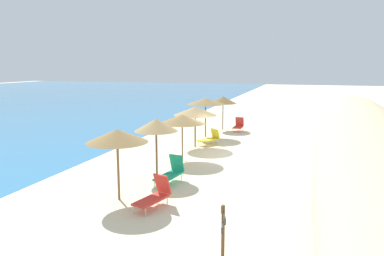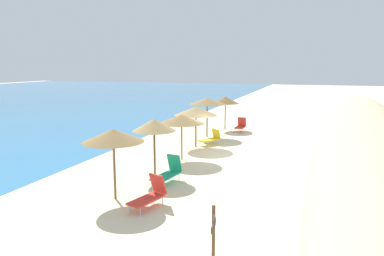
{
  "view_description": "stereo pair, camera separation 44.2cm",
  "coord_description": "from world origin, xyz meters",
  "px_view_note": "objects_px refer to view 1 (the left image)",
  "views": [
    {
      "loc": [
        -19.8,
        -4.73,
        5.08
      ],
      "look_at": [
        0.09,
        1.58,
        1.52
      ],
      "focal_mm": 34.65,
      "sensor_mm": 36.0,
      "label": 1
    },
    {
      "loc": [
        -19.66,
        -5.15,
        5.08
      ],
      "look_at": [
        0.09,
        1.58,
        1.52
      ],
      "focal_mm": 34.65,
      "sensor_mm": 36.0,
      "label": 2
    }
  ],
  "objects_px": {
    "beach_umbrella_1": "(156,125)",
    "wooden_signpost": "(223,227)",
    "beach_umbrella_3": "(195,111)",
    "lounge_chair_1": "(210,138)",
    "beach_umbrella_5": "(223,100)",
    "beach_umbrella_4": "(206,101)",
    "lounge_chair_0": "(155,195)",
    "beach_umbrella_2": "(182,119)",
    "lounge_chair_2": "(171,172)",
    "beach_umbrella_0": "(117,136)",
    "lounge_chair_3": "(239,125)"
  },
  "relations": [
    {
      "from": "beach_umbrella_5",
      "to": "lounge_chair_1",
      "type": "height_order",
      "value": "beach_umbrella_5"
    },
    {
      "from": "lounge_chair_2",
      "to": "wooden_signpost",
      "type": "bearing_deg",
      "value": 131.49
    },
    {
      "from": "beach_umbrella_4",
      "to": "lounge_chair_1",
      "type": "distance_m",
      "value": 3.41
    },
    {
      "from": "beach_umbrella_2",
      "to": "beach_umbrella_1",
      "type": "bearing_deg",
      "value": 178.47
    },
    {
      "from": "lounge_chair_0",
      "to": "lounge_chair_3",
      "type": "height_order",
      "value": "lounge_chair_0"
    },
    {
      "from": "beach_umbrella_4",
      "to": "lounge_chair_1",
      "type": "height_order",
      "value": "beach_umbrella_4"
    },
    {
      "from": "lounge_chair_0",
      "to": "beach_umbrella_5",
      "type": "bearing_deg",
      "value": -70.85
    },
    {
      "from": "beach_umbrella_5",
      "to": "wooden_signpost",
      "type": "xyz_separation_m",
      "value": [
        -19.61,
        -4.5,
        -1.44
      ]
    },
    {
      "from": "lounge_chair_0",
      "to": "wooden_signpost",
      "type": "xyz_separation_m",
      "value": [
        -2.81,
        -3.15,
        0.45
      ]
    },
    {
      "from": "beach_umbrella_0",
      "to": "wooden_signpost",
      "type": "height_order",
      "value": "beach_umbrella_0"
    },
    {
      "from": "lounge_chair_1",
      "to": "lounge_chair_3",
      "type": "relative_size",
      "value": 1.24
    },
    {
      "from": "beach_umbrella_0",
      "to": "lounge_chair_1",
      "type": "relative_size",
      "value": 1.72
    },
    {
      "from": "lounge_chair_0",
      "to": "wooden_signpost",
      "type": "height_order",
      "value": "wooden_signpost"
    },
    {
      "from": "lounge_chair_2",
      "to": "lounge_chair_3",
      "type": "xyz_separation_m",
      "value": [
        13.64,
        -0.44,
        -0.03
      ]
    },
    {
      "from": "beach_umbrella_0",
      "to": "wooden_signpost",
      "type": "relative_size",
      "value": 1.81
    },
    {
      "from": "beach_umbrella_0",
      "to": "beach_umbrella_4",
      "type": "height_order",
      "value": "beach_umbrella_4"
    },
    {
      "from": "lounge_chair_0",
      "to": "lounge_chair_3",
      "type": "distance_m",
      "value": 16.45
    },
    {
      "from": "lounge_chair_0",
      "to": "lounge_chair_3",
      "type": "xyz_separation_m",
      "value": [
        16.45,
        0.01,
        -0.02
      ]
    },
    {
      "from": "beach_umbrella_1",
      "to": "lounge_chair_0",
      "type": "xyz_separation_m",
      "value": [
        -3.43,
        -1.37,
        -1.94
      ]
    },
    {
      "from": "beach_umbrella_1",
      "to": "wooden_signpost",
      "type": "xyz_separation_m",
      "value": [
        -6.24,
        -4.52,
        -1.5
      ]
    },
    {
      "from": "lounge_chair_1",
      "to": "lounge_chair_3",
      "type": "xyz_separation_m",
      "value": [
        5.51,
        -0.83,
        0.03
      ]
    },
    {
      "from": "beach_umbrella_0",
      "to": "beach_umbrella_3",
      "type": "relative_size",
      "value": 1.01
    },
    {
      "from": "beach_umbrella_3",
      "to": "lounge_chair_1",
      "type": "xyz_separation_m",
      "value": [
        0.93,
        -0.72,
        -1.84
      ]
    },
    {
      "from": "beach_umbrella_2",
      "to": "lounge_chair_3",
      "type": "xyz_separation_m",
      "value": [
        9.7,
        -1.28,
        -1.78
      ]
    },
    {
      "from": "beach_umbrella_4",
      "to": "lounge_chair_0",
      "type": "bearing_deg",
      "value": -172.21
    },
    {
      "from": "beach_umbrella_1",
      "to": "beach_umbrella_4",
      "type": "bearing_deg",
      "value": 2.67
    },
    {
      "from": "beach_umbrella_0",
      "to": "beach_umbrella_2",
      "type": "xyz_separation_m",
      "value": [
        6.42,
        -0.34,
        -0.24
      ]
    },
    {
      "from": "beach_umbrella_1",
      "to": "wooden_signpost",
      "type": "relative_size",
      "value": 1.8
    },
    {
      "from": "lounge_chair_2",
      "to": "beach_umbrella_2",
      "type": "bearing_deg",
      "value": -69.09
    },
    {
      "from": "beach_umbrella_1",
      "to": "beach_umbrella_3",
      "type": "height_order",
      "value": "beach_umbrella_1"
    },
    {
      "from": "lounge_chair_3",
      "to": "wooden_signpost",
      "type": "distance_m",
      "value": 19.52
    },
    {
      "from": "lounge_chair_0",
      "to": "beach_umbrella_0",
      "type": "bearing_deg",
      "value": 3.03
    },
    {
      "from": "beach_umbrella_1",
      "to": "beach_umbrella_2",
      "type": "relative_size",
      "value": 1.08
    },
    {
      "from": "beach_umbrella_5",
      "to": "lounge_chair_0",
      "type": "distance_m",
      "value": 16.96
    },
    {
      "from": "wooden_signpost",
      "to": "beach_umbrella_0",
      "type": "bearing_deg",
      "value": 36.88
    },
    {
      "from": "lounge_chair_0",
      "to": "lounge_chair_1",
      "type": "distance_m",
      "value": 10.97
    },
    {
      "from": "lounge_chair_0",
      "to": "lounge_chair_2",
      "type": "xyz_separation_m",
      "value": [
        2.81,
        0.44,
        0.01
      ]
    },
    {
      "from": "beach_umbrella_2",
      "to": "beach_umbrella_5",
      "type": "distance_m",
      "value": 10.05
    },
    {
      "from": "beach_umbrella_2",
      "to": "beach_umbrella_3",
      "type": "bearing_deg",
      "value": 4.84
    },
    {
      "from": "beach_umbrella_3",
      "to": "lounge_chair_2",
      "type": "height_order",
      "value": "beach_umbrella_3"
    },
    {
      "from": "lounge_chair_0",
      "to": "beach_umbrella_4",
      "type": "bearing_deg",
      "value": -67.63
    },
    {
      "from": "beach_umbrella_4",
      "to": "beach_umbrella_5",
      "type": "height_order",
      "value": "beach_umbrella_4"
    },
    {
      "from": "beach_umbrella_5",
      "to": "beach_umbrella_2",
      "type": "bearing_deg",
      "value": -179.64
    },
    {
      "from": "beach_umbrella_2",
      "to": "wooden_signpost",
      "type": "distance_m",
      "value": 10.62
    },
    {
      "from": "beach_umbrella_0",
      "to": "beach_umbrella_5",
      "type": "xyz_separation_m",
      "value": [
        16.47,
        -0.28,
        -0.12
      ]
    },
    {
      "from": "beach_umbrella_3",
      "to": "lounge_chair_0",
      "type": "relative_size",
      "value": 1.59
    },
    {
      "from": "lounge_chair_2",
      "to": "beach_umbrella_1",
      "type": "bearing_deg",
      "value": -24.76
    },
    {
      "from": "beach_umbrella_3",
      "to": "beach_umbrella_5",
      "type": "relative_size",
      "value": 1.02
    },
    {
      "from": "beach_umbrella_0",
      "to": "lounge_chair_0",
      "type": "bearing_deg",
      "value": -101.55
    },
    {
      "from": "beach_umbrella_5",
      "to": "lounge_chair_2",
      "type": "distance_m",
      "value": 14.15
    }
  ]
}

